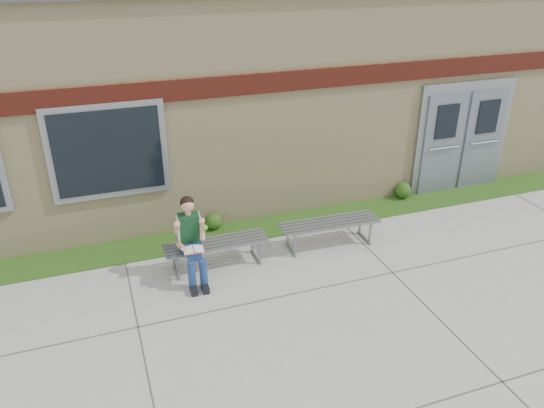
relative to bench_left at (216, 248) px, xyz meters
name	(u,v)px	position (x,y,z in m)	size (l,w,h in m)	color
ground	(351,303)	(1.59, -1.66, -0.33)	(80.00, 80.00, 0.00)	#9E9E99
grass_strip	(287,224)	(1.59, 0.94, -0.32)	(16.00, 0.80, 0.02)	#194713
school_building	(234,74)	(1.59, 4.33, 1.77)	(16.20, 6.22, 4.20)	beige
bench_left	(216,248)	(0.00, 0.00, 0.00)	(1.67, 0.47, 0.43)	gray
bench_right	(329,227)	(2.00, 0.00, 0.01)	(1.75, 0.55, 0.45)	gray
girl	(191,239)	(-0.43, -0.20, 0.36)	(0.49, 0.82, 1.34)	navy
shrub_mid	(214,221)	(0.24, 1.19, -0.16)	(0.31, 0.31, 0.31)	#194713
shrub_east	(403,190)	(4.23, 1.19, -0.15)	(0.33, 0.33, 0.33)	#194713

